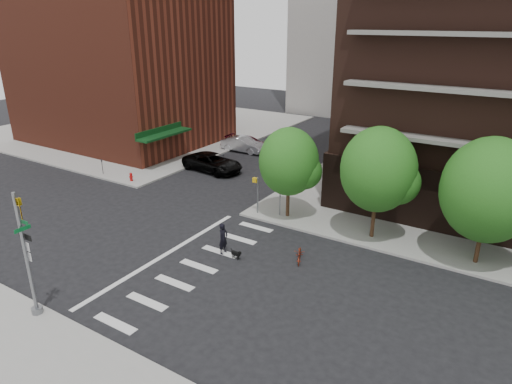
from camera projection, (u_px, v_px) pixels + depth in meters
The scene contains 17 objects.
ground at pixel (159, 253), 26.91m from camera, with size 120.00×120.00×0.00m, color black.
sidewalk_nw at pixel (146, 126), 57.63m from camera, with size 31.00×33.00×0.15m, color gray.
crosswalk at pixel (188, 262), 25.81m from camera, with size 3.85×13.00×0.01m.
midrise_nw at pixel (117, 46), 48.43m from camera, with size 21.40×15.50×20.00m.
tree_a at pixel (289, 162), 30.18m from camera, with size 4.00×4.00×5.90m.
tree_b at pixel (378, 170), 27.02m from camera, with size 4.50×4.50×6.65m.
tree_c at pixel (489, 190), 24.07m from camera, with size 5.00×5.00×6.80m.
traffic_signal at pixel (28, 265), 20.26m from camera, with size 0.90×0.75×6.00m.
pedestrian_signal at pixel (262, 190), 31.35m from camera, with size 2.18×0.67×2.60m.
fire_hydrant at pixel (131, 176), 38.10m from camera, with size 0.24×0.24×0.73m.
parking_meter at pixel (102, 165), 39.69m from camera, with size 0.10×0.08×1.32m.
parked_car_black at pixel (213, 162), 40.91m from camera, with size 5.77×2.66×1.60m, color black.
parked_car_maroon at pixel (248, 143), 47.65m from camera, with size 4.80×1.95×1.39m, color #3E0411.
parked_car_silver at pixel (243, 144), 46.84m from camera, with size 4.71×1.64×1.55m, color #ADAFB4.
scooter at pixel (300, 254), 25.83m from camera, with size 0.57×1.64×0.86m, color maroon.
dog_walker at pixel (223, 239), 26.51m from camera, with size 0.45×0.69×1.90m, color black.
dog at pixel (236, 254), 26.09m from camera, with size 0.63×0.20×0.54m.
Camera 1 is at (17.56, -17.11, 12.99)m, focal length 32.00 mm.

